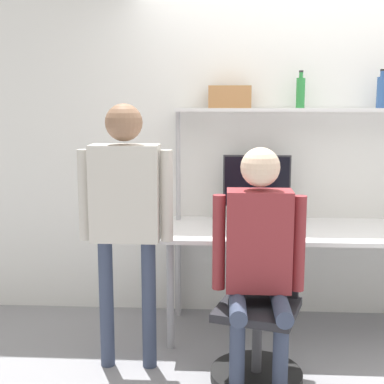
% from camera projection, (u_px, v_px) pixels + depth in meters
% --- Properties ---
extents(ground_plane, '(12.00, 12.00, 0.00)m').
position_uv_depth(ground_plane, '(308.00, 357.00, 3.57)').
color(ground_plane, gray).
extents(wall_back, '(8.00, 0.06, 2.70)m').
position_uv_depth(wall_back, '(298.00, 145.00, 4.14)').
color(wall_back, white).
rests_on(wall_back, ground_plane).
extents(desk, '(1.98, 0.76, 0.78)m').
position_uv_depth(desk, '(303.00, 238.00, 3.84)').
color(desk, white).
rests_on(desk, ground_plane).
extents(shelf_unit, '(1.88, 0.24, 1.63)m').
position_uv_depth(shelf_unit, '(301.00, 139.00, 3.97)').
color(shelf_unit, white).
rests_on(shelf_unit, ground_plane).
extents(monitor, '(0.51, 0.18, 0.51)m').
position_uv_depth(monitor, '(257.00, 185.00, 4.02)').
color(monitor, '#333338').
rests_on(monitor, desk).
extents(laptop, '(0.30, 0.23, 0.22)m').
position_uv_depth(laptop, '(251.00, 224.00, 3.71)').
color(laptop, '#BCBCC1').
rests_on(laptop, desk).
extents(cell_phone, '(0.07, 0.15, 0.01)m').
position_uv_depth(cell_phone, '(286.00, 235.00, 3.63)').
color(cell_phone, '#264C8C').
rests_on(cell_phone, desk).
extents(office_chair, '(0.57, 0.57, 0.93)m').
position_uv_depth(office_chair, '(259.00, 333.00, 3.26)').
color(office_chair, black).
rests_on(office_chair, ground_plane).
extents(person_seated, '(0.55, 0.48, 1.42)m').
position_uv_depth(person_seated, '(259.00, 247.00, 3.12)').
color(person_seated, '#38425B').
rests_on(person_seated, ground_plane).
extents(person_standing, '(0.58, 0.23, 1.67)m').
position_uv_depth(person_standing, '(126.00, 203.00, 3.27)').
color(person_standing, '#38425B').
rests_on(person_standing, ground_plane).
extents(bottle_green, '(0.06, 0.06, 0.27)m').
position_uv_depth(bottle_green, '(301.00, 92.00, 3.92)').
color(bottle_green, '#2D8C3F').
rests_on(bottle_green, shelf_unit).
extents(bottle_blue, '(0.07, 0.07, 0.28)m').
position_uv_depth(bottle_blue, '(381.00, 92.00, 3.88)').
color(bottle_blue, '#335999').
rests_on(bottle_blue, shelf_unit).
extents(storage_box, '(0.31, 0.18, 0.16)m').
position_uv_depth(storage_box, '(230.00, 97.00, 3.95)').
color(storage_box, '#B27A47').
rests_on(storage_box, shelf_unit).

